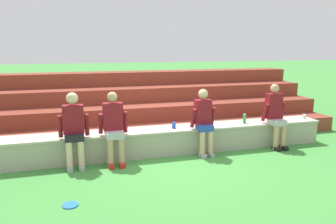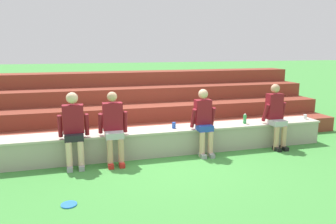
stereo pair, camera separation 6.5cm
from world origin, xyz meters
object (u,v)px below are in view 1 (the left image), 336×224
(person_far_left, at_px, (74,127))
(person_center, at_px, (204,120))
(frisbee, at_px, (70,205))
(plastic_cup_right_end, at_px, (304,116))
(person_right_of_center, at_px, (275,114))
(plastic_cup_left_end, at_px, (174,125))
(person_left_of_center, at_px, (114,126))
(water_bottle_mid_left, at_px, (244,119))

(person_far_left, height_order, person_center, person_far_left)
(frisbee, bearing_deg, plastic_cup_right_end, 19.10)
(person_right_of_center, bearing_deg, plastic_cup_left_end, 173.85)
(person_left_of_center, height_order, person_right_of_center, person_right_of_center)
(water_bottle_mid_left, relative_size, plastic_cup_right_end, 2.06)
(water_bottle_mid_left, bearing_deg, person_far_left, -176.00)
(person_right_of_center, xyz_separation_m, frisbee, (-4.37, -1.59, -0.74))
(person_right_of_center, height_order, frisbee, person_right_of_center)
(person_center, distance_m, water_bottle_mid_left, 1.12)
(person_left_of_center, distance_m, person_center, 1.84)
(plastic_cup_left_end, bearing_deg, person_right_of_center, -6.15)
(person_far_left, height_order, water_bottle_mid_left, person_far_left)
(person_far_left, xyz_separation_m, person_left_of_center, (0.73, -0.01, -0.02))
(person_left_of_center, bearing_deg, frisbee, -117.91)
(person_far_left, distance_m, water_bottle_mid_left, 3.66)
(plastic_cup_right_end, bearing_deg, person_far_left, -176.91)
(person_center, distance_m, frisbee, 3.17)
(water_bottle_mid_left, height_order, frisbee, water_bottle_mid_left)
(person_far_left, distance_m, plastic_cup_right_end, 5.26)
(person_center, relative_size, frisbee, 6.07)
(plastic_cup_right_end, xyz_separation_m, frisbee, (-5.35, -1.85, -0.57))
(plastic_cup_left_end, bearing_deg, frisbee, -138.97)
(person_center, height_order, frisbee, person_center)
(person_far_left, relative_size, frisbee, 6.21)
(person_far_left, distance_m, person_center, 2.56)
(water_bottle_mid_left, xyz_separation_m, plastic_cup_right_end, (1.60, 0.03, -0.05))
(water_bottle_mid_left, bearing_deg, person_right_of_center, -20.86)
(person_left_of_center, relative_size, person_center, 1.01)
(person_right_of_center, bearing_deg, frisbee, -160.04)
(person_far_left, distance_m, plastic_cup_left_end, 2.03)
(person_far_left, relative_size, plastic_cup_right_end, 13.18)
(person_center, xyz_separation_m, frisbee, (-2.67, -1.56, -0.72))
(person_left_of_center, bearing_deg, person_right_of_center, 0.36)
(plastic_cup_left_end, xyz_separation_m, frisbee, (-2.11, -1.83, -0.58))
(frisbee, bearing_deg, person_right_of_center, 19.96)
(person_left_of_center, xyz_separation_m, person_right_of_center, (3.54, 0.02, 0.01))
(plastic_cup_right_end, distance_m, frisbee, 5.69)
(person_right_of_center, bearing_deg, person_left_of_center, -179.64)
(plastic_cup_right_end, bearing_deg, plastic_cup_left_end, -179.62)
(water_bottle_mid_left, distance_m, plastic_cup_left_end, 1.64)
(person_right_of_center, distance_m, water_bottle_mid_left, 0.68)
(plastic_cup_left_end, height_order, frisbee, plastic_cup_left_end)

